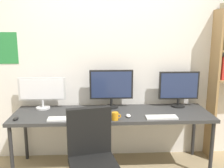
% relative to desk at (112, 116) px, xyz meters
% --- Properties ---
extents(wall_back, '(4.81, 0.11, 2.60)m').
position_rel_desk_xyz_m(wall_back, '(-0.00, 0.42, 0.61)').
color(wall_back, silver).
rests_on(wall_back, ground_plane).
extents(desk, '(2.41, 0.68, 0.74)m').
position_rel_desk_xyz_m(desk, '(0.00, 0.00, 0.00)').
color(desk, '#333333').
rests_on(desk, ground_plane).
extents(monitor_left, '(0.59, 0.18, 0.41)m').
position_rel_desk_xyz_m(monitor_left, '(-0.89, 0.21, 0.28)').
color(monitor_left, silver).
rests_on(monitor_left, desk).
extents(monitor_center, '(0.56, 0.18, 0.50)m').
position_rel_desk_xyz_m(monitor_center, '(0.00, 0.21, 0.33)').
color(monitor_center, black).
rests_on(monitor_center, desk).
extents(monitor_right, '(0.53, 0.18, 0.47)m').
position_rel_desk_xyz_m(monitor_right, '(0.89, 0.21, 0.31)').
color(monitor_right, black).
rests_on(monitor_right, desk).
extents(keyboard_left, '(0.37, 0.13, 0.02)m').
position_rel_desk_xyz_m(keyboard_left, '(-0.56, -0.23, 0.06)').
color(keyboard_left, silver).
rests_on(keyboard_left, desk).
extents(keyboard_right, '(0.36, 0.13, 0.02)m').
position_rel_desk_xyz_m(keyboard_right, '(0.56, -0.23, 0.06)').
color(keyboard_right, silver).
rests_on(keyboard_right, desk).
extents(mouse_left_side, '(0.06, 0.10, 0.03)m').
position_rel_desk_xyz_m(mouse_left_side, '(-1.11, -0.20, 0.06)').
color(mouse_left_side, black).
rests_on(mouse_left_side, desk).
extents(mouse_right_side, '(0.06, 0.10, 0.03)m').
position_rel_desk_xyz_m(mouse_right_side, '(0.18, -0.18, 0.06)').
color(mouse_right_side, silver).
rests_on(mouse_right_side, desk).
extents(laptop_closed, '(0.36, 0.28, 0.02)m').
position_rel_desk_xyz_m(laptop_closed, '(-0.09, -0.05, 0.06)').
color(laptop_closed, '#2D2D2D').
rests_on(laptop_closed, desk).
extents(coffee_mug, '(0.11, 0.08, 0.09)m').
position_rel_desk_xyz_m(coffee_mug, '(0.02, -0.27, 0.09)').
color(coffee_mug, orange).
rests_on(coffee_mug, desk).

